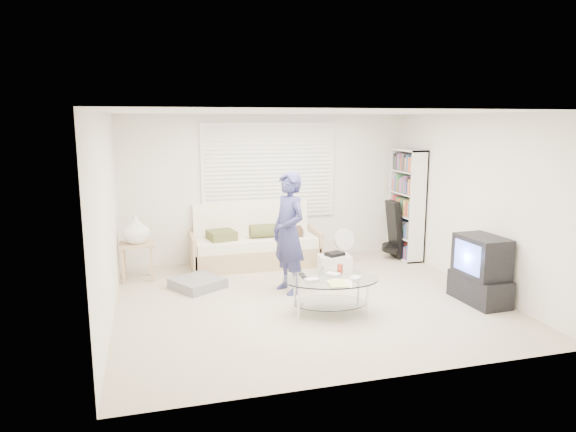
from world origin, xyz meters
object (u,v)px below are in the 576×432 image
object	(u,v)px
tv_unit	(481,270)
coffee_table	(330,285)
bookshelf	(406,204)
futon_sofa	(255,245)

from	to	relation	value
tv_unit	coffee_table	xyz separation A→B (m)	(-2.06, 0.15, -0.07)
bookshelf	tv_unit	bearing A→B (deg)	-93.09
futon_sofa	coffee_table	distance (m)	2.45
tv_unit	futon_sofa	bearing A→B (deg)	134.74
futon_sofa	tv_unit	xyz separation A→B (m)	(2.53, -2.55, 0.10)
futon_sofa	tv_unit	distance (m)	3.60
coffee_table	bookshelf	bearing A→B (deg)	44.73
bookshelf	coffee_table	bearing A→B (deg)	-135.27
bookshelf	coffee_table	distance (m)	3.13
tv_unit	coffee_table	world-z (taller)	tv_unit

